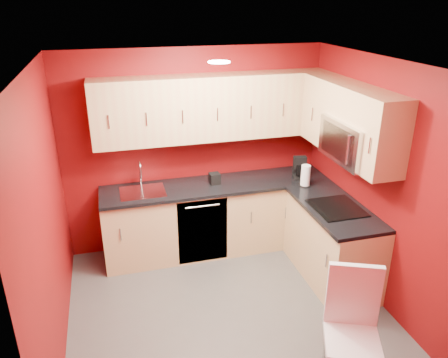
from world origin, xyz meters
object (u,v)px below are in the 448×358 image
sink (142,189)px  coffee_maker (300,168)px  paper_towel (306,176)px  dining_chair (353,336)px  microwave (354,141)px  napkin_holder (215,178)px

sink → coffee_maker: sink is taller
coffee_maker → paper_towel: bearing=-86.8°
coffee_maker → dining_chair: (-0.55, -2.29, -0.51)m
sink → paper_towel: bearing=-10.5°
sink → dining_chair: (1.40, -2.40, -0.41)m
dining_chair → coffee_maker: bearing=100.0°
microwave → napkin_holder: bearing=140.6°
microwave → coffee_maker: microwave is taller
sink → napkin_holder: sink is taller
microwave → dining_chair: size_ratio=0.71×
dining_chair → napkin_holder: bearing=125.8°
paper_towel → sink: bearing=169.5°
microwave → napkin_holder: microwave is taller
microwave → paper_towel: size_ratio=2.92×
napkin_holder → dining_chair: bearing=-77.7°
sink → dining_chair: sink is taller
sink → napkin_holder: size_ratio=3.94×
sink → paper_towel: sink is taller
coffee_maker → dining_chair: size_ratio=0.25×
microwave → dining_chair: bearing=-116.4°
napkin_holder → paper_towel: paper_towel is taller
microwave → sink: (-2.09, 1.00, -0.72)m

